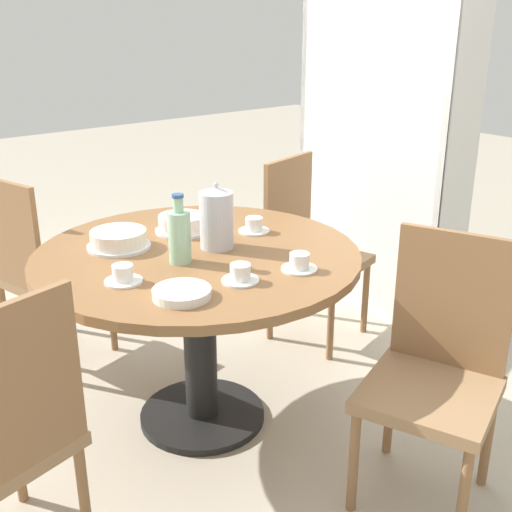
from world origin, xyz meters
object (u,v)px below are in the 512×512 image
at_px(chair_d, 436,368).
at_px(cake_main, 119,239).
at_px(coffee_pot, 217,218).
at_px(cake_second, 182,224).
at_px(water_bottle, 179,235).
at_px(cup_a, 299,263).
at_px(chair_a, 309,247).
at_px(cup_d, 254,226).
at_px(chair_b, 41,268).
at_px(cup_c, 123,275).
at_px(cup_b, 240,275).
at_px(bookshelf, 380,147).

distance_m(chair_d, cake_main, 1.26).
relative_size(coffee_pot, cake_second, 1.17).
bearing_deg(water_bottle, cake_main, -160.57).
relative_size(cake_second, cup_a, 1.72).
distance_m(chair_a, chair_d, 1.24).
relative_size(cake_main, cup_d, 1.89).
bearing_deg(chair_a, chair_b, 139.16).
xyz_separation_m(cake_main, cup_a, (0.61, 0.38, -0.01)).
bearing_deg(chair_b, coffee_pot, -170.98).
height_order(coffee_pot, cup_d, coffee_pot).
bearing_deg(cup_a, coffee_pot, -167.02).
xyz_separation_m(chair_a, cup_c, (0.38, -1.24, 0.29)).
bearing_deg(cup_d, cake_main, -109.47).
distance_m(water_bottle, cup_b, 0.30).
bearing_deg(cup_c, water_bottle, 98.20).
distance_m(chair_d, cup_d, 0.94).
bearing_deg(coffee_pot, cup_c, -80.06).
xyz_separation_m(bookshelf, cup_c, (0.43, -1.80, -0.15)).
relative_size(cake_main, cake_second, 1.10).
height_order(chair_d, cake_second, chair_d).
relative_size(chair_a, cup_a, 7.15).
height_order(chair_d, bookshelf, bookshelf).
xyz_separation_m(bookshelf, cake_main, (0.11, -1.64, -0.14)).
relative_size(cake_second, cup_b, 1.72).
bearing_deg(chair_b, bookshelf, -121.57).
bearing_deg(chair_d, cup_c, -155.69).
relative_size(coffee_pot, cup_b, 2.00).
bearing_deg(bookshelf, cake_main, 93.73).
bearing_deg(coffee_pot, water_bottle, -77.86).
height_order(water_bottle, cake_main, water_bottle).
distance_m(cake_main, cake_second, 0.29).
relative_size(chair_a, cup_b, 7.15).
height_order(coffee_pot, cake_second, coffee_pot).
height_order(bookshelf, water_bottle, bookshelf).
bearing_deg(chair_d, chair_b, -178.87).
relative_size(chair_a, cake_main, 3.78).
relative_size(chair_b, bookshelf, 0.50).
relative_size(chair_d, cup_a, 7.15).
relative_size(cake_main, cup_c, 1.89).
bearing_deg(cup_b, chair_d, 40.38).
height_order(chair_d, coffee_pot, coffee_pot).
bearing_deg(chair_a, bookshelf, -9.71).
bearing_deg(chair_a, cake_second, 170.00).
relative_size(water_bottle, cup_b, 1.97).
height_order(coffee_pot, water_bottle, coffee_pot).
bearing_deg(chair_d, cup_a, -175.84).
xyz_separation_m(cake_main, cup_d, (0.19, 0.52, -0.01)).
relative_size(cup_a, cup_c, 1.00).
height_order(chair_a, water_bottle, water_bottle).
distance_m(chair_b, cake_second, 0.81).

